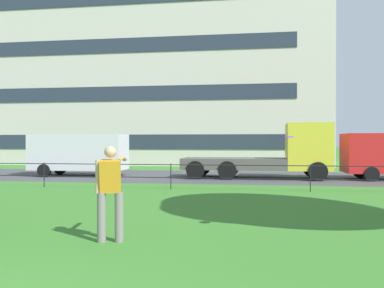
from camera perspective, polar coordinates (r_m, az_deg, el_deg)
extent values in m
cube|color=#424247|center=(21.77, 0.12, -4.52)|extent=(80.00, 7.97, 0.01)
cylinder|color=black|center=(17.62, -19.99, -4.06)|extent=(0.04, 0.04, 1.00)
cylinder|color=black|center=(15.84, -2.98, -4.53)|extent=(0.04, 0.04, 1.00)
cylinder|color=black|center=(15.68, 16.23, -4.59)|extent=(0.04, 0.04, 1.00)
cylinder|color=black|center=(15.84, -2.98, -4.71)|extent=(31.46, 0.03, 0.03)
cylinder|color=black|center=(15.80, -2.98, -2.91)|extent=(31.46, 0.03, 0.03)
cylinder|color=slate|center=(7.75, -12.55, -9.98)|extent=(0.16, 0.16, 0.91)
cylinder|color=slate|center=(7.71, -10.16, -10.03)|extent=(0.16, 0.16, 0.91)
cube|color=orange|center=(7.63, -11.36, -4.44)|extent=(0.42, 0.38, 0.62)
sphere|color=tan|center=(7.61, -11.37, -1.09)|extent=(0.22, 0.22, 0.22)
cylinder|color=tan|center=(7.89, -9.62, -1.96)|extent=(0.22, 0.63, 0.15)
cylinder|color=tan|center=(7.66, -13.04, -4.52)|extent=(0.09, 0.09, 0.62)
cylinder|color=purple|center=(8.07, 13.08, 0.94)|extent=(0.29, 0.29, 0.05)
cube|color=silver|center=(22.77, -15.53, -1.08)|extent=(5.04, 2.08, 1.90)
cube|color=#283342|center=(22.07, -10.73, -0.25)|extent=(0.16, 1.67, 0.76)
cylinder|color=black|center=(23.10, -10.74, -3.41)|extent=(0.69, 0.26, 0.68)
cylinder|color=black|center=(21.34, -12.26, -3.72)|extent=(0.69, 0.26, 0.68)
cylinder|color=black|center=(24.26, -17.97, -3.24)|extent=(0.69, 0.26, 0.68)
cylinder|color=black|center=(22.59, -19.96, -3.51)|extent=(0.69, 0.26, 0.68)
cube|color=yellow|center=(20.90, 15.94, -0.35)|extent=(2.15, 2.35, 2.30)
cube|color=#283342|center=(21.02, 18.36, 0.59)|extent=(0.16, 1.84, 0.87)
cube|color=#56514C|center=(20.85, 5.91, -2.73)|extent=(5.25, 2.42, 0.56)
cylinder|color=black|center=(22.03, 16.45, -3.31)|extent=(0.91, 0.32, 0.90)
cylinder|color=black|center=(19.94, 17.18, -3.69)|extent=(0.91, 0.32, 0.90)
cylinder|color=black|center=(21.94, 5.41, -3.31)|extent=(0.91, 0.32, 0.90)
cylinder|color=black|center=(19.83, 4.96, -3.70)|extent=(0.91, 0.32, 0.90)
cylinder|color=black|center=(22.11, 1.37, -3.29)|extent=(0.91, 0.32, 0.90)
cylinder|color=black|center=(20.02, 0.49, -3.66)|extent=(0.91, 0.32, 0.90)
cylinder|color=black|center=(22.43, 22.43, -3.54)|extent=(0.68, 0.25, 0.68)
cylinder|color=black|center=(20.65, 23.80, -3.87)|extent=(0.68, 0.25, 0.68)
cube|color=beige|center=(38.13, -8.48, 8.62)|extent=(33.63, 12.31, 14.70)
cube|color=#283342|center=(31.86, -11.68, 0.31)|extent=(28.25, 0.06, 1.10)
cube|color=#283342|center=(32.07, -11.69, 6.89)|extent=(28.25, 0.06, 1.10)
cube|color=#283342|center=(32.69, -11.70, 13.30)|extent=(28.25, 0.06, 1.10)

